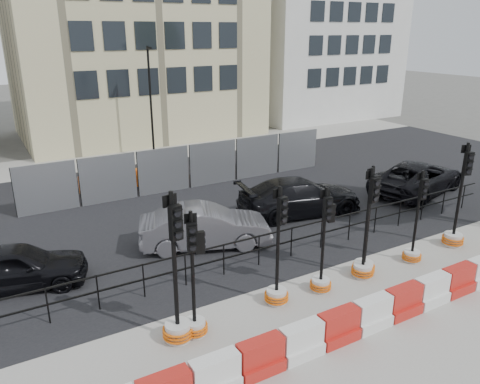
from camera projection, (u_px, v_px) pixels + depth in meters
ground at (315, 273)px, 13.81m from camera, size 120.00×120.00×0.00m
sidewalk_near at (392, 325)px, 11.35m from camera, size 40.00×6.00×0.02m
road at (209, 201)px, 19.54m from camera, size 40.00×14.00×0.03m
sidewalk_far at (140, 154)px, 26.91m from camera, size 40.00×4.00×0.02m
building_white at (315, 14)px, 37.19m from camera, size 12.00×9.06×16.00m
kerb_railing at (292, 237)px, 14.57m from camera, size 18.00×0.04×1.00m
heras_fencing at (182, 170)px, 21.61m from camera, size 14.33×1.72×2.00m
lamp_post_far at (151, 100)px, 25.26m from camera, size 0.12×0.56×6.00m
barrier_row at (388, 308)px, 11.40m from camera, size 16.75×0.50×0.80m
traffic_signal_a at (177, 312)px, 10.58m from camera, size 0.72×0.72×3.64m
traffic_signal_b at (195, 307)px, 10.76m from camera, size 0.62×0.62×3.12m
traffic_signal_c at (277, 280)px, 12.07m from camera, size 0.64×0.64×3.23m
traffic_signal_d at (322, 268)px, 12.63m from camera, size 0.59×0.59×3.00m
traffic_signal_e at (364, 256)px, 13.36m from camera, size 0.65×0.65×3.29m
traffic_signal_f at (366, 250)px, 13.48m from camera, size 0.65×0.65×3.31m
traffic_signal_g at (414, 244)px, 14.29m from camera, size 0.58×0.58×2.93m
traffic_signal_h at (455, 226)px, 15.32m from camera, size 0.69×0.69×3.50m
car_a at (15, 267)px, 12.83m from camera, size 3.35×4.51×1.28m
car_b at (205, 227)px, 15.28m from camera, size 4.22×5.21×1.40m
car_c at (300, 196)px, 18.03m from camera, size 3.60×5.55×1.42m
car_d at (418, 177)px, 20.38m from camera, size 4.78×6.21×1.41m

